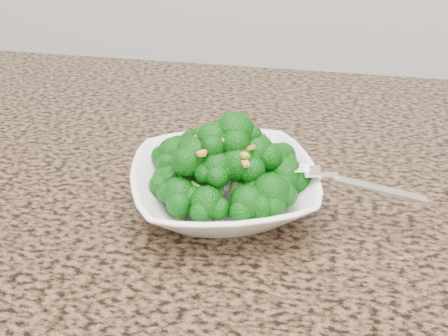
# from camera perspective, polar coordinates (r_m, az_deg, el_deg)

# --- Properties ---
(granite_counter) EXTENTS (1.64, 1.04, 0.03)m
(granite_counter) POSITION_cam_1_polar(r_m,az_deg,el_deg) (0.58, -3.39, -8.96)
(granite_counter) COLOR brown
(granite_counter) RESTS_ON cabinet
(bowl) EXTENTS (0.25, 0.25, 0.05)m
(bowl) POSITION_cam_1_polar(r_m,az_deg,el_deg) (0.61, 0.00, -2.06)
(bowl) COLOR white
(bowl) RESTS_ON granite_counter
(broccoli_pile) EXTENTS (0.18, 0.18, 0.07)m
(broccoli_pile) POSITION_cam_1_polar(r_m,az_deg,el_deg) (0.58, 0.00, 2.95)
(broccoli_pile) COLOR #095109
(broccoli_pile) RESTS_ON bowl
(garlic_topping) EXTENTS (0.11, 0.11, 0.01)m
(garlic_topping) POSITION_cam_1_polar(r_m,az_deg,el_deg) (0.56, 0.00, 6.43)
(garlic_topping) COLOR gold
(garlic_topping) RESTS_ON broccoli_pile
(fork) EXTENTS (0.16, 0.04, 0.01)m
(fork) POSITION_cam_1_polar(r_m,az_deg,el_deg) (0.59, 10.91, -0.82)
(fork) COLOR silver
(fork) RESTS_ON bowl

